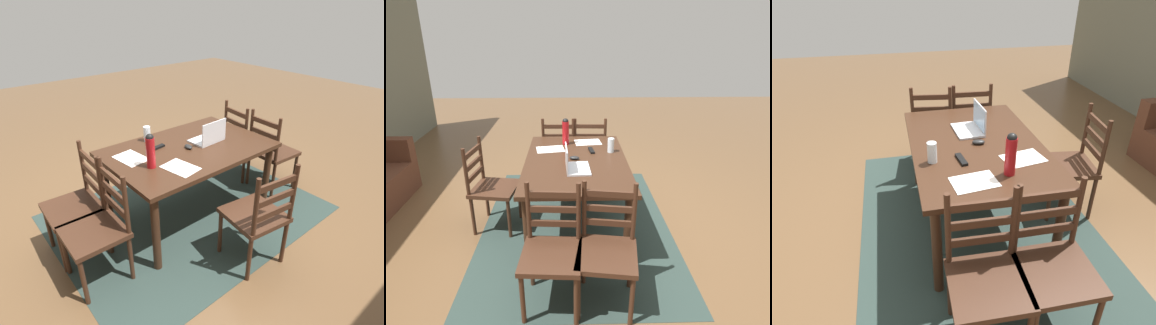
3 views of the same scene
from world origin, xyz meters
The scene contains 15 objects.
ground_plane centered at (0.00, 0.00, 0.00)m, with size 14.00×14.00×0.00m, color brown.
area_rug centered at (0.00, 0.00, 0.00)m, with size 2.63×1.98×0.01m, color #283833.
dining_table centered at (0.00, 0.00, 0.67)m, with size 1.54×1.02×0.76m.
chair_far_head centered at (0.01, 0.88, 0.46)m, with size 0.50×0.50×0.95m.
chair_right_near centered at (1.06, -0.20, 0.46)m, with size 0.46×0.46×0.95m.
chair_left_near centered at (-1.06, -0.21, 0.46)m, with size 0.50×0.50×0.95m.
chair_right_far centered at (1.06, 0.20, 0.46)m, with size 0.45×0.45×0.95m.
chair_left_far centered at (-1.06, 0.20, 0.46)m, with size 0.47×0.47×0.95m.
laptop centered at (-0.24, 0.03, 0.82)m, with size 0.33×0.24×0.23m.
water_bottle centered at (0.49, 0.11, 0.92)m, with size 0.08×0.08×0.30m.
drinking_glass centered at (0.22, -0.38, 0.84)m, with size 0.07×0.07×0.15m, color silver.
computer_mouse centered at (0.02, 0.02, 0.78)m, with size 0.06×0.10×0.03m, color black.
tv_remote centered at (0.25, -0.17, 0.77)m, with size 0.04×0.17×0.02m, color black.
paper_stack_left centered at (0.32, 0.28, 0.76)m, with size 0.21×0.30×0.00m, color white.
paper_stack_right centered at (0.54, -0.15, 0.76)m, with size 0.21×0.30×0.00m, color white.
Camera 2 is at (-3.06, 0.06, 2.00)m, focal length 30.66 mm.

